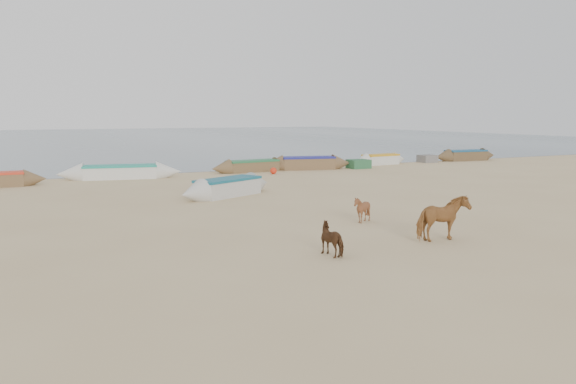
% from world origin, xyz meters
% --- Properties ---
extents(ground, '(140.00, 140.00, 0.00)m').
position_xyz_m(ground, '(0.00, 0.00, 0.00)').
color(ground, tan).
rests_on(ground, ground).
extents(sea, '(160.00, 160.00, 0.00)m').
position_xyz_m(sea, '(0.00, 82.00, 0.01)').
color(sea, slate).
rests_on(sea, ground).
extents(cow_adult, '(1.71, 0.81, 1.43)m').
position_xyz_m(cow_adult, '(2.61, -1.63, 0.71)').
color(cow_adult, '#9A6432').
rests_on(cow_adult, ground).
extents(calf_front, '(1.05, 0.98, 0.99)m').
position_xyz_m(calf_front, '(2.01, 1.97, 0.49)').
color(calf_front, brown).
rests_on(calf_front, ground).
extents(calf_right, '(1.16, 1.20, 0.93)m').
position_xyz_m(calf_right, '(-1.32, -1.68, 0.46)').
color(calf_right, '#4C2D18').
rests_on(calf_right, ground).
extents(near_canoe, '(5.88, 3.81, 0.87)m').
position_xyz_m(near_canoe, '(-0.06, 10.49, 0.43)').
color(near_canoe, beige).
rests_on(near_canoe, ground).
extents(waterline_canoes, '(59.45, 3.95, 0.92)m').
position_xyz_m(waterline_canoes, '(-0.30, 20.59, 0.43)').
color(waterline_canoes, brown).
rests_on(waterline_canoes, ground).
extents(beach_clutter, '(45.96, 3.65, 0.64)m').
position_xyz_m(beach_clutter, '(4.42, 20.09, 0.30)').
color(beach_clutter, '#2C632D').
rests_on(beach_clutter, ground).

